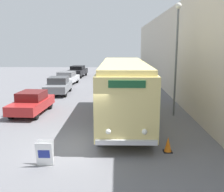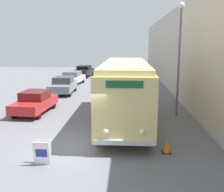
{
  "view_description": "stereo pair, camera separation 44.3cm",
  "coord_description": "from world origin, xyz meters",
  "px_view_note": "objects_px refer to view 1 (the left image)",
  "views": [
    {
      "loc": [
        1.56,
        -10.48,
        4.33
      ],
      "look_at": [
        1.34,
        1.59,
        1.94
      ],
      "focal_mm": 42.0,
      "sensor_mm": 36.0,
      "label": 1
    },
    {
      "loc": [
        2.0,
        -10.46,
        4.33
      ],
      "look_at": [
        1.34,
        1.59,
        1.94
      ],
      "focal_mm": 42.0,
      "sensor_mm": 36.0,
      "label": 2
    }
  ],
  "objects_px": {
    "parked_car_mid": "(58,85)",
    "parked_car_far": "(66,78)",
    "parked_car_distant": "(78,71)",
    "vintage_bus": "(123,88)",
    "parked_car_near": "(32,103)",
    "streetlamp": "(177,45)",
    "traffic_cone": "(168,145)",
    "sign_board": "(45,154)"
  },
  "relations": [
    {
      "from": "parked_car_mid",
      "to": "parked_car_far",
      "type": "bearing_deg",
      "value": 91.62
    },
    {
      "from": "parked_car_mid",
      "to": "parked_car_distant",
      "type": "height_order",
      "value": "parked_car_mid"
    },
    {
      "from": "vintage_bus",
      "to": "parked_car_near",
      "type": "relative_size",
      "value": 2.4
    },
    {
      "from": "streetlamp",
      "to": "parked_car_far",
      "type": "relative_size",
      "value": 1.46
    },
    {
      "from": "parked_car_distant",
      "to": "traffic_cone",
      "type": "relative_size",
      "value": 7.4
    },
    {
      "from": "vintage_bus",
      "to": "parked_car_mid",
      "type": "bearing_deg",
      "value": 123.89
    },
    {
      "from": "parked_car_near",
      "to": "parked_car_far",
      "type": "bearing_deg",
      "value": 94.13
    },
    {
      "from": "vintage_bus",
      "to": "parked_car_far",
      "type": "relative_size",
      "value": 2.17
    },
    {
      "from": "sign_board",
      "to": "parked_car_far",
      "type": "height_order",
      "value": "parked_car_far"
    },
    {
      "from": "parked_car_far",
      "to": "sign_board",
      "type": "bearing_deg",
      "value": -76.05
    },
    {
      "from": "vintage_bus",
      "to": "parked_car_distant",
      "type": "xyz_separation_m",
      "value": [
        -5.68,
        20.72,
        -1.11
      ]
    },
    {
      "from": "streetlamp",
      "to": "parked_car_near",
      "type": "bearing_deg",
      "value": 178.19
    },
    {
      "from": "parked_car_distant",
      "to": "parked_car_near",
      "type": "bearing_deg",
      "value": -84.54
    },
    {
      "from": "parked_car_far",
      "to": "traffic_cone",
      "type": "height_order",
      "value": "parked_car_far"
    },
    {
      "from": "parked_car_near",
      "to": "parked_car_distant",
      "type": "relative_size",
      "value": 0.88
    },
    {
      "from": "vintage_bus",
      "to": "parked_car_distant",
      "type": "distance_m",
      "value": 21.52
    },
    {
      "from": "streetlamp",
      "to": "parked_car_near",
      "type": "distance_m",
      "value": 9.62
    },
    {
      "from": "vintage_bus",
      "to": "parked_car_mid",
      "type": "xyz_separation_m",
      "value": [
        -5.53,
        8.24,
        -1.13
      ]
    },
    {
      "from": "parked_car_mid",
      "to": "traffic_cone",
      "type": "xyz_separation_m",
      "value": [
        7.25,
        -12.62,
        -0.45
      ]
    },
    {
      "from": "traffic_cone",
      "to": "parked_car_far",
      "type": "bearing_deg",
      "value": 112.77
    },
    {
      "from": "parked_car_far",
      "to": "vintage_bus",
      "type": "bearing_deg",
      "value": -61.3
    },
    {
      "from": "parked_car_far",
      "to": "parked_car_distant",
      "type": "bearing_deg",
      "value": 94.19
    },
    {
      "from": "streetlamp",
      "to": "traffic_cone",
      "type": "bearing_deg",
      "value": -104.25
    },
    {
      "from": "vintage_bus",
      "to": "parked_car_near",
      "type": "bearing_deg",
      "value": 164.89
    },
    {
      "from": "vintage_bus",
      "to": "sign_board",
      "type": "xyz_separation_m",
      "value": [
        -2.97,
        -5.7,
        -1.45
      ]
    },
    {
      "from": "parked_car_near",
      "to": "parked_car_far",
      "type": "xyz_separation_m",
      "value": [
        -0.08,
        12.08,
        0.03
      ]
    },
    {
      "from": "sign_board",
      "to": "parked_car_near",
      "type": "distance_m",
      "value": 7.78
    },
    {
      "from": "vintage_bus",
      "to": "parked_car_mid",
      "type": "distance_m",
      "value": 9.99
    },
    {
      "from": "vintage_bus",
      "to": "parked_car_distant",
      "type": "relative_size",
      "value": 2.11
    },
    {
      "from": "streetlamp",
      "to": "parked_car_mid",
      "type": "height_order",
      "value": "streetlamp"
    },
    {
      "from": "parked_car_near",
      "to": "parked_car_far",
      "type": "distance_m",
      "value": 12.08
    },
    {
      "from": "streetlamp",
      "to": "parked_car_far",
      "type": "height_order",
      "value": "streetlamp"
    },
    {
      "from": "sign_board",
      "to": "parked_car_near",
      "type": "height_order",
      "value": "parked_car_near"
    },
    {
      "from": "parked_car_far",
      "to": "parked_car_distant",
      "type": "height_order",
      "value": "parked_car_distant"
    },
    {
      "from": "sign_board",
      "to": "parked_car_near",
      "type": "bearing_deg",
      "value": 111.02
    },
    {
      "from": "parked_car_mid",
      "to": "parked_car_distant",
      "type": "relative_size",
      "value": 0.89
    },
    {
      "from": "sign_board",
      "to": "parked_car_distant",
      "type": "xyz_separation_m",
      "value": [
        -2.71,
        26.43,
        0.34
      ]
    },
    {
      "from": "parked_car_near",
      "to": "parked_car_far",
      "type": "height_order",
      "value": "parked_car_far"
    },
    {
      "from": "parked_car_near",
      "to": "parked_car_mid",
      "type": "height_order",
      "value": "parked_car_mid"
    },
    {
      "from": "parked_car_near",
      "to": "parked_car_far",
      "type": "relative_size",
      "value": 0.9
    },
    {
      "from": "sign_board",
      "to": "parked_car_distant",
      "type": "height_order",
      "value": "parked_car_distant"
    },
    {
      "from": "parked_car_distant",
      "to": "vintage_bus",
      "type": "bearing_deg",
      "value": -68.98
    }
  ]
}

